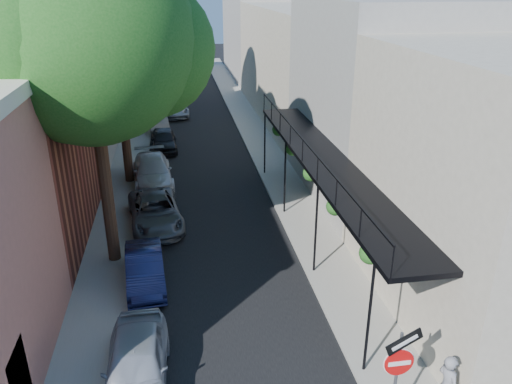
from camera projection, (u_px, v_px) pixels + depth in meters
name	position (u px, v px, depth m)	size (l,w,h in m)	color
road_surface	(193.00, 121.00, 37.38)	(6.00, 64.00, 0.01)	black
sidewalk_left	(139.00, 122.00, 36.77)	(2.00, 64.00, 0.12)	gray
sidewalk_right	(246.00, 118.00, 37.95)	(2.00, 64.00, 0.12)	gray
buildings_left	(49.00, 59.00, 32.96)	(10.10, 59.10, 12.00)	#B96E5F
buildings_right	(314.00, 59.00, 36.52)	(9.80, 55.00, 10.00)	#C0B49F
sign_post	(399.00, 366.00, 10.67)	(0.89, 0.17, 2.99)	#595B60
oak_near	(103.00, 41.00, 15.87)	(7.48, 6.80, 11.42)	black
oak_mid	(124.00, 41.00, 23.43)	(6.60, 6.00, 10.20)	black
oak_far	(135.00, 5.00, 31.19)	(7.70, 7.00, 11.90)	black
parked_car_a	(136.00, 365.00, 12.63)	(1.60, 3.98, 1.36)	#9CA1AD
parked_car_b	(145.00, 269.00, 17.03)	(1.24, 3.56, 1.17)	#151A43
parked_car_c	(155.00, 212.00, 21.13)	(2.08, 4.51, 1.25)	#515358
parked_car_d	(152.00, 171.00, 25.53)	(1.91, 4.69, 1.36)	silver
parked_car_e	(164.00, 140.00, 30.69)	(1.51, 3.75, 1.28)	black
parked_car_f	(159.00, 124.00, 34.28)	(1.26, 3.62, 1.19)	slate
parked_car_g	(173.00, 108.00, 38.67)	(2.06, 4.47, 1.24)	#959DA8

